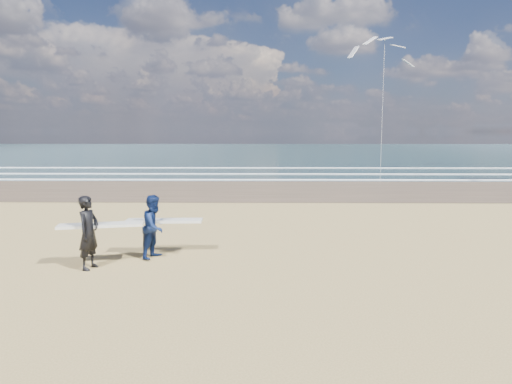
{
  "coord_description": "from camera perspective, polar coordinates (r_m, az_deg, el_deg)",
  "views": [
    {
      "loc": [
        4.31,
        -10.73,
        3.58
      ],
      "look_at": [
        4.05,
        6.0,
        1.36
      ],
      "focal_mm": 32.0,
      "sensor_mm": 36.0,
      "label": 1
    }
  ],
  "objects": [
    {
      "name": "ocean",
      "position": [
        84.28,
        11.67,
        4.98
      ],
      "size": [
        220.0,
        100.0,
        0.02
      ],
      "primitive_type": "cube",
      "color": "#183235",
      "rests_on": "ground"
    },
    {
      "name": "wet_sand_strip",
      "position": [
        32.93,
        29.35,
        0.35
      ],
      "size": [
        220.0,
        12.0,
        0.01
      ],
      "primitive_type": "cube",
      "color": "#4D3B29",
      "rests_on": "ground"
    },
    {
      "name": "kite_1",
      "position": [
        37.44,
        15.59,
        11.67
      ],
      "size": [
        5.34,
        4.69,
        12.0
      ],
      "color": "slate",
      "rests_on": "ground"
    },
    {
      "name": "foam_breakers",
      "position": [
        42.02,
        22.83,
        2.15
      ],
      "size": [
        220.0,
        11.7,
        0.05
      ],
      "color": "white",
      "rests_on": "ground"
    },
    {
      "name": "surfer_near",
      "position": [
        12.72,
        -20.03,
        -4.68
      ],
      "size": [
        2.26,
        1.24,
        1.94
      ],
      "color": "black",
      "rests_on": "ground"
    },
    {
      "name": "surfer_far",
      "position": [
        13.31,
        -12.47,
        -4.19
      ],
      "size": [
        2.22,
        1.19,
        1.81
      ],
      "color": "#0C1A45",
      "rests_on": "ground"
    }
  ]
}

